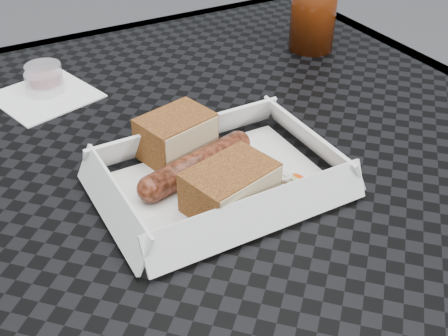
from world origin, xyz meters
name	(u,v)px	position (x,y,z in m)	size (l,w,h in m)	color
patio_table	(215,184)	(0.00, 0.00, 0.67)	(0.80, 0.80, 0.74)	black
food_tray	(219,185)	(-0.04, -0.09, 0.75)	(0.22, 0.15, 0.00)	white
bratwurst	(197,165)	(-0.06, -0.07, 0.76)	(0.15, 0.06, 0.03)	maroon
bread_near	(176,136)	(-0.06, -0.02, 0.77)	(0.08, 0.06, 0.05)	brown
bread_far	(230,187)	(-0.05, -0.13, 0.77)	(0.09, 0.06, 0.04)	brown
veg_garnish	(286,185)	(0.01, -0.13, 0.75)	(0.03, 0.03, 0.00)	#E14309
napkin	(45,96)	(-0.16, 0.20, 0.75)	(0.12, 0.12, 0.00)	white
condiment_cup_sauce	(44,75)	(-0.14, 0.23, 0.76)	(0.05, 0.05, 0.03)	maroon
condiment_cup_empty	(44,83)	(-0.15, 0.21, 0.76)	(0.05, 0.05, 0.03)	silver
drink_glass	(314,6)	(0.26, 0.16, 0.81)	(0.07, 0.07, 0.14)	#511C07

